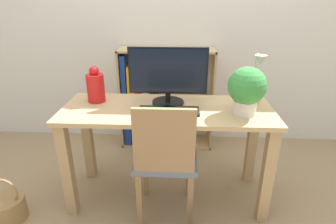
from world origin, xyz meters
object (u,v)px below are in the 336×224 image
monitor (168,74)px  basket (7,208)px  desk_lamp (257,75)px  bookshelf (149,98)px  vase (96,86)px  keyboard (169,111)px  potted_plant (247,89)px  chair (165,157)px

monitor → basket: bearing=-159.7°
desk_lamp → basket: bearing=-166.7°
desk_lamp → bookshelf: size_ratio=0.36×
vase → bookshelf: vase is taller
monitor → bookshelf: bearing=106.8°
desk_lamp → vase: bearing=179.2°
bookshelf → keyboard: bearing=-75.2°
potted_plant → chair: 0.67m
keyboard → potted_plant: 0.51m
potted_plant → bookshelf: potted_plant is taller
desk_lamp → potted_plant: desk_lamp is taller
monitor → chair: monitor is taller
potted_plant → bookshelf: (-0.72, 0.90, -0.40)m
monitor → potted_plant: size_ratio=1.75×
vase → bookshelf: (0.29, 0.72, -0.34)m
vase → bookshelf: size_ratio=0.26×
keyboard → basket: size_ratio=1.20×
keyboard → desk_lamp: (0.58, 0.16, 0.21)m
potted_plant → chair: potted_plant is taller
keyboard → vase: vase is taller
vase → chair: bearing=-33.1°
potted_plant → basket: (-1.58, -0.23, -0.80)m
potted_plant → basket: potted_plant is taller
basket → bookshelf: bearing=53.0°
desk_lamp → potted_plant: bearing=-120.1°
bookshelf → basket: bearing=-127.0°
keyboard → vase: (-0.52, 0.17, 0.10)m
vase → potted_plant: 1.03m
potted_plant → chair: (-0.50, -0.15, -0.42)m
chair → desk_lamp: bearing=29.3°
desk_lamp → chair: desk_lamp is taller
keyboard → chair: chair is taller
vase → desk_lamp: size_ratio=0.72×
keyboard → bookshelf: (-0.24, 0.90, -0.24)m
monitor → vase: (-0.51, 0.01, -0.10)m
chair → vase: bearing=148.1°
keyboard → basket: (-1.09, -0.24, -0.64)m
chair → bookshelf: bearing=103.2°
vase → desk_lamp: bearing=-0.8°
keyboard → desk_lamp: size_ratio=1.13×
monitor → basket: (-1.08, -0.40, -0.84)m
bookshelf → chair: bearing=-78.0°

